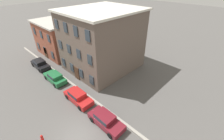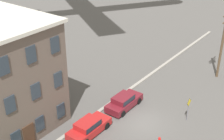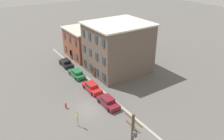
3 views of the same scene
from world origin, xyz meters
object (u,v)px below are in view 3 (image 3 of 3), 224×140
at_px(car_maroon, 108,101).
at_px(caution_sign, 77,117).
at_px(car_black, 66,63).
at_px(car_red, 92,87).
at_px(car_green, 77,73).
at_px(fire_hydrant, 66,105).

bearing_deg(car_maroon, caution_sign, -73.22).
height_order(car_maroon, caution_sign, caution_sign).
bearing_deg(car_black, car_red, -1.37).
relative_size(car_red, caution_sign, 1.77).
height_order(car_black, car_red, same).
xyz_separation_m(car_green, caution_sign, (13.53, -6.27, 0.89)).
bearing_deg(car_red, car_black, 178.63).
distance_m(car_green, fire_hydrant, 10.51).
height_order(car_red, caution_sign, caution_sign).
distance_m(car_red, car_maroon, 5.37).
bearing_deg(caution_sign, fire_hydrant, 176.69).
xyz_separation_m(car_maroon, caution_sign, (1.85, -6.13, 0.89)).
distance_m(car_red, fire_hydrant, 6.37).
bearing_deg(car_maroon, fire_hydrant, -117.46).
bearing_deg(fire_hydrant, car_green, 145.27).
bearing_deg(car_black, car_maroon, -1.18).
xyz_separation_m(car_black, car_red, (12.21, -0.29, 0.00)).
bearing_deg(car_green, fire_hydrant, -34.73).
relative_size(car_green, caution_sign, 1.77).
bearing_deg(car_black, car_green, -2.20).
bearing_deg(fire_hydrant, car_red, 111.47).
bearing_deg(car_maroon, car_red, 179.26).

